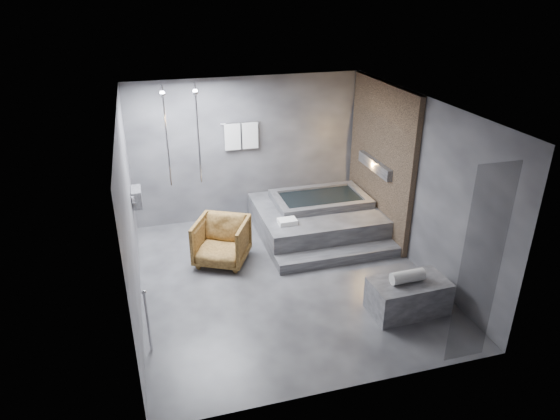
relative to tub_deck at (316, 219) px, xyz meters
name	(u,v)px	position (x,y,z in m)	size (l,w,h in m)	color
room	(305,170)	(-0.65, -1.21, 1.48)	(5.00, 5.04, 2.82)	#2D2D2F
tub_deck	(316,219)	(0.00, 0.00, 0.00)	(2.20, 2.00, 0.50)	#323234
tub_step	(339,256)	(0.00, -1.18, -0.16)	(2.20, 0.36, 0.18)	#323234
concrete_bench	(408,296)	(0.43, -2.77, 0.00)	(1.11, 0.61, 0.50)	#38383B
driftwood_chair	(222,241)	(-1.92, -0.66, 0.14)	(0.83, 0.86, 0.78)	#462D11
rolled_towel	(408,277)	(0.38, -2.77, 0.34)	(0.18, 0.18, 0.50)	silver
deck_towel	(287,221)	(-0.73, -0.53, 0.29)	(0.32, 0.23, 0.09)	white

